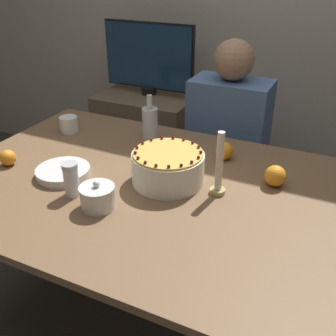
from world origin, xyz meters
The scene contains 15 objects.
ground_plane centered at (0.00, 0.00, 0.00)m, with size 12.00×12.00×0.00m, color #3D3833.
dining_table centered at (0.00, 0.00, 0.66)m, with size 1.52×1.08×0.76m.
cake centered at (0.10, 0.05, 0.82)m, with size 0.27×0.27×0.14m.
sugar_bowl centered at (-0.05, -0.21, 0.80)m, with size 0.12×0.12×0.11m.
sugar_shaker centered at (-0.17, -0.18, 0.82)m, with size 0.06×0.06×0.13m.
plate_stack centered at (-0.30, -0.09, 0.77)m, with size 0.21×0.21×0.03m.
candle centered at (0.30, 0.05, 0.85)m, with size 0.06×0.06×0.24m.
bottle centered at (-0.14, 0.35, 0.84)m, with size 0.07×0.07×0.22m.
cup centered at (-0.55, 0.28, 0.80)m, with size 0.09×0.09×0.08m.
orange_fruit_0 centered at (0.47, 0.19, 0.80)m, with size 0.08×0.08×0.08m.
orange_fruit_1 centered at (-0.56, -0.11, 0.79)m, with size 0.07×0.07×0.07m.
orange_fruit_2 centered at (0.23, 0.32, 0.80)m, with size 0.08×0.08×0.08m.
person_man_blue_shirt centered at (0.12, 0.74, 0.51)m, with size 0.40×0.34×1.18m.
side_cabinet centered at (-0.54, 1.10, 0.36)m, with size 0.63×0.51×0.71m.
tv_monitor centered at (-0.54, 1.10, 0.95)m, with size 0.62×0.10×0.45m.
Camera 1 is at (0.65, -1.13, 1.52)m, focal length 42.00 mm.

